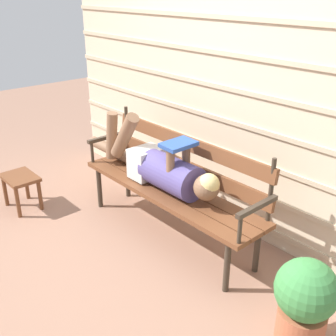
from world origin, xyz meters
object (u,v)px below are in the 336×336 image
(reclining_person, at_px, (159,166))
(potted_plant, at_px, (305,300))
(footstool, at_px, (21,183))
(park_bench, at_px, (174,180))

(reclining_person, xyz_separation_m, potted_plant, (1.46, -0.17, -0.29))
(footstool, distance_m, potted_plant, 2.65)
(potted_plant, bearing_deg, park_bench, 169.92)
(park_bench, bearing_deg, footstool, -147.97)
(park_bench, distance_m, footstool, 1.48)
(reclining_person, xyz_separation_m, footstool, (-1.14, -0.71, -0.34))
(reclining_person, height_order, footstool, reclining_person)
(park_bench, xyz_separation_m, footstool, (-1.24, -0.78, -0.23))
(reclining_person, bearing_deg, park_bench, 32.45)
(reclining_person, bearing_deg, potted_plant, -6.83)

